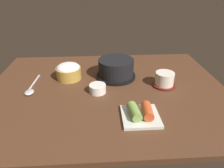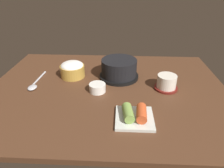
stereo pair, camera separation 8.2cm
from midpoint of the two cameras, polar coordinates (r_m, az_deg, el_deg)
dining_table at (r=85.62cm, az=-4.16°, el=-1.82°), size 100.00×76.00×2.00cm
stone_pot at (r=92.06cm, az=-1.42°, el=4.36°), size 17.92×17.92×8.71cm
rice_bowl at (r=94.08cm, az=-14.62°, el=3.49°), size 11.13×11.13×7.37cm
tea_cup_with_saucer at (r=87.15cm, az=11.98°, el=1.20°), size 9.68×9.68×6.15cm
banchan_cup_center at (r=81.72cm, az=-6.95°, el=-1.29°), size 6.72×6.72×3.38cm
kimchi_plate at (r=67.71cm, az=4.63°, el=-8.45°), size 12.46×12.46×4.33cm
spoon at (r=90.97cm, az=-24.37°, el=-1.42°), size 3.60×18.16×1.35cm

